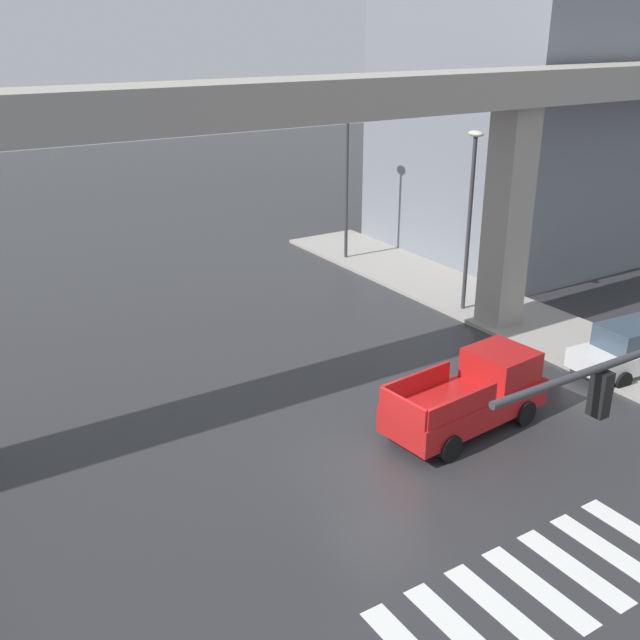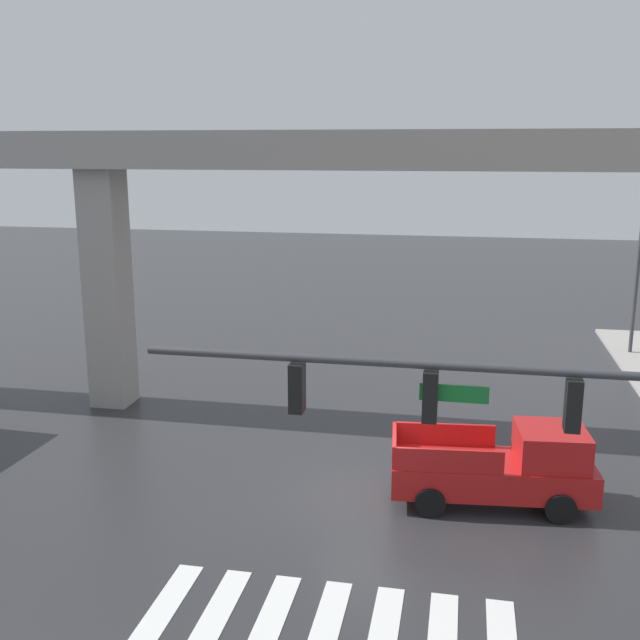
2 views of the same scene
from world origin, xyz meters
TOP-DOWN VIEW (x-y plane):
  - ground_plane at (0.00, 0.00)m, footprint 120.00×120.00m
  - crosswalk_stripes at (-0.00, -5.50)m, footprint 7.15×2.80m
  - elevated_overpass at (0.00, 5.58)m, footprint 52.63×2.17m
  - pickup_truck at (3.51, 0.30)m, footprint 5.25×2.44m
  - traffic_signal_mast at (4.19, -6.47)m, footprint 10.89×0.32m
  - street_lamp_far_north at (9.65, 15.81)m, footprint 0.44×0.70m

SIDE VIEW (x-z plane):
  - ground_plane at x=0.00m, z-range 0.00..0.00m
  - crosswalk_stripes at x=0.00m, z-range 0.00..0.01m
  - pickup_truck at x=3.51m, z-range -0.05..2.03m
  - street_lamp_far_north at x=9.65m, z-range 0.94..8.18m
  - traffic_signal_mast at x=4.19m, z-range 1.57..7.77m
  - elevated_overpass at x=0.00m, z-range 3.34..12.84m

